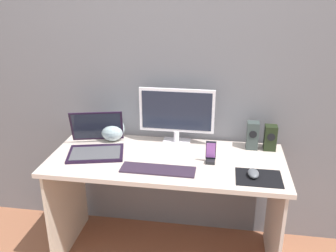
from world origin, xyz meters
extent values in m
cube|color=slate|center=(0.00, 0.36, 1.25)|extent=(6.00, 0.04, 2.50)
cube|color=beige|center=(0.00, 0.00, 0.71)|extent=(1.43, 0.63, 0.03)
cube|color=beige|center=(-0.68, 0.00, 0.35)|extent=(0.02, 0.59, 0.70)
cube|color=beige|center=(0.68, 0.00, 0.35)|extent=(0.02, 0.59, 0.70)
cube|color=white|center=(0.03, 0.22, 0.73)|extent=(0.18, 0.14, 0.01)
cylinder|color=white|center=(0.03, 0.22, 0.78)|extent=(0.04, 0.04, 0.07)
cube|color=white|center=(0.03, 0.22, 0.96)|extent=(0.49, 0.02, 0.29)
cube|color=#1E2333|center=(0.03, 0.21, 0.96)|extent=(0.45, 0.00, 0.25)
cube|color=black|center=(0.63, 0.22, 0.81)|extent=(0.08, 0.07, 0.16)
cylinder|color=black|center=(0.63, 0.19, 0.83)|extent=(0.05, 0.00, 0.05)
cube|color=#343E3C|center=(0.52, 0.22, 0.82)|extent=(0.07, 0.07, 0.18)
cylinder|color=black|center=(0.52, 0.19, 0.84)|extent=(0.05, 0.00, 0.05)
cube|color=black|center=(-0.44, -0.02, 0.73)|extent=(0.38, 0.31, 0.02)
cube|color=#47474C|center=(-0.44, -0.03, 0.74)|extent=(0.34, 0.25, 0.00)
cube|color=black|center=(-0.48, 0.14, 0.85)|extent=(0.35, 0.17, 0.22)
cube|color=#1E2333|center=(-0.48, 0.13, 0.85)|extent=(0.32, 0.15, 0.19)
sphere|color=silver|center=(-0.40, 0.22, 0.81)|extent=(0.17, 0.17, 0.17)
cube|color=#2E2132|center=(-0.02, -0.16, 0.73)|extent=(0.43, 0.13, 0.01)
cube|color=black|center=(0.54, -0.16, 0.73)|extent=(0.25, 0.20, 0.00)
ellipsoid|color=#53575D|center=(0.51, -0.15, 0.75)|extent=(0.07, 0.10, 0.04)
cube|color=black|center=(0.27, -0.02, 0.74)|extent=(0.06, 0.05, 0.02)
cube|color=black|center=(0.27, -0.02, 0.81)|extent=(0.06, 0.03, 0.12)
cube|color=#A559BF|center=(0.27, -0.02, 0.81)|extent=(0.05, 0.02, 0.10)
camera|label=1|loc=(0.31, -1.96, 1.72)|focal=38.86mm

